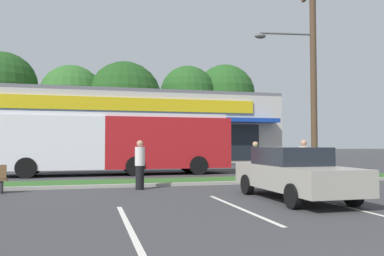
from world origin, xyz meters
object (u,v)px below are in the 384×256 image
object	(u,v)px
car_1	(294,173)
pedestrian_near_bench	(304,163)
car_3	(157,157)
pedestrian_mid	(140,165)
city_bus	(115,142)
pedestrian_by_pole	(255,163)
utility_pole	(310,71)

from	to	relation	value
car_1	pedestrian_near_bench	xyz separation A→B (m)	(2.05, 2.89, 0.12)
car_3	pedestrian_mid	size ratio (longest dim) A/B	2.45
city_bus	pedestrian_near_bench	xyz separation A→B (m)	(6.52, -8.03, -0.87)
car_3	pedestrian_by_pole	distance (m)	12.97
utility_pole	car_3	distance (m)	13.09
pedestrian_near_bench	pedestrian_by_pole	distance (m)	1.95
car_1	pedestrian_by_pole	size ratio (longest dim) A/B	2.76
utility_pole	car_1	distance (m)	8.65
city_bus	pedestrian_by_pole	world-z (taller)	city_bus
car_1	pedestrian_mid	xyz separation A→B (m)	(-4.07, 3.68, 0.10)
utility_pole	car_1	bearing A→B (deg)	-125.54
pedestrian_by_pole	pedestrian_mid	xyz separation A→B (m)	(-4.75, -0.60, 0.01)
pedestrian_near_bench	pedestrian_mid	distance (m)	6.17
city_bus	car_3	size ratio (longest dim) A/B	2.84
pedestrian_mid	car_3	bearing A→B (deg)	-1.79
utility_pole	car_3	bearing A→B (deg)	116.73
city_bus	car_3	bearing A→B (deg)	-118.03
pedestrian_near_bench	pedestrian_by_pole	bearing A→B (deg)	130.56
utility_pole	city_bus	bearing A→B (deg)	151.28
city_bus	pedestrian_near_bench	distance (m)	10.38
pedestrian_near_bench	pedestrian_by_pole	size ratio (longest dim) A/B	1.03
car_3	pedestrian_near_bench	bearing A→B (deg)	102.88
pedestrian_near_bench	city_bus	bearing A→B (deg)	125.03
city_bus	utility_pole	bearing A→B (deg)	151.12
car_3	city_bus	bearing A→B (deg)	62.12
car_3	pedestrian_by_pole	world-z (taller)	pedestrian_by_pole
city_bus	car_3	distance (m)	7.07
utility_pole	car_3	xyz separation A→B (m)	(-5.55, 11.02, -4.37)
car_3	utility_pole	bearing A→B (deg)	116.73
utility_pole	pedestrian_by_pole	xyz separation A→B (m)	(-3.67, -1.81, -4.25)
car_1	pedestrian_by_pole	xyz separation A→B (m)	(0.68, 4.28, 0.09)
car_3	car_1	bearing A→B (deg)	94.01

